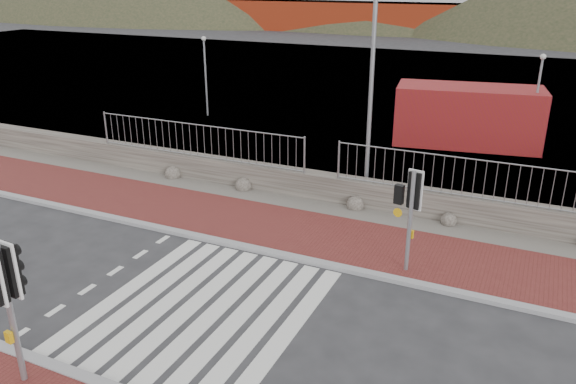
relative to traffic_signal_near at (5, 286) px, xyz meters
The scene contains 14 objects.
ground 4.40m from the traffic_signal_near, 64.39° to the left, with size 220.00×220.00×0.00m, color #28282B.
sidewalk_far 8.42m from the traffic_signal_near, 78.15° to the left, with size 40.00×3.00×0.08m, color maroon.
kerb_far 7.01m from the traffic_signal_near, 75.53° to the left, with size 40.00×0.25×0.12m, color gray.
zebra_crossing 4.40m from the traffic_signal_near, 64.39° to the left, with size 4.62×5.60×0.01m.
gravel_strip 10.34m from the traffic_signal_near, 80.47° to the left, with size 40.00×1.50×0.06m, color #59544C.
stone_wall 11.05m from the traffic_signal_near, 81.17° to the left, with size 40.00×0.60×0.90m, color #46403A.
railing 10.78m from the traffic_signal_near, 81.05° to the left, with size 18.07×0.07×1.22m.
quay 31.51m from the traffic_signal_near, 86.94° to the left, with size 120.00×40.00×0.50m, color #4C4C4F.
water 66.45m from the traffic_signal_near, 88.55° to the left, with size 220.00×50.00×0.05m, color #3F4C54.
hills_backdrop 95.16m from the traffic_signal_near, 84.74° to the left, with size 254.00×90.00×100.00m.
traffic_signal_near is the anchor object (origin of this frame).
traffic_signal_far 8.91m from the traffic_signal_near, 52.65° to the left, with size 0.67×0.32×2.74m.
streetlight 12.20m from the traffic_signal_near, 75.11° to the left, with size 1.62×0.78×8.02m.
shipping_container 20.26m from the traffic_signal_near, 75.62° to the left, with size 6.14×2.56×2.56m, color maroon.
Camera 1 is at (6.32, -9.11, 7.11)m, focal length 35.00 mm.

